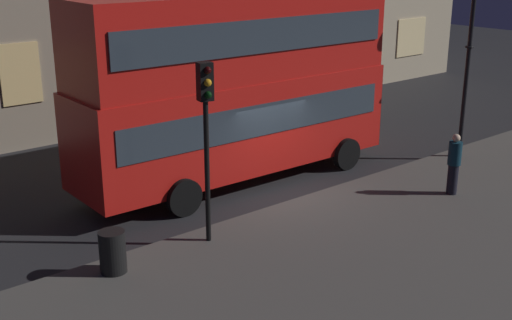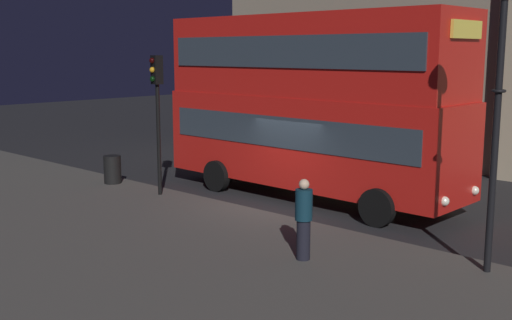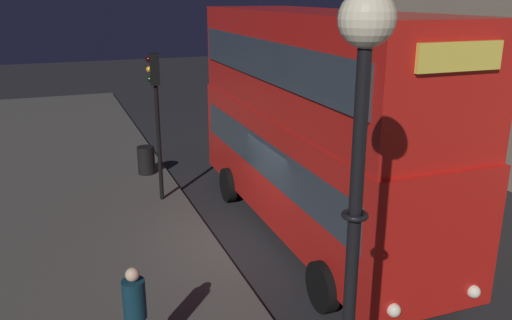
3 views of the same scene
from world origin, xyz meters
name	(u,v)px [view 2 (image 2 of 3)]	position (x,y,z in m)	size (l,w,h in m)	color
ground_plane	(281,208)	(0.00, 0.00, 0.00)	(80.00, 80.00, 0.00)	#232326
sidewalk_slab	(131,247)	(0.00, -5.23, 0.06)	(44.00, 8.72, 0.12)	#4C4944
double_decker_bus	(309,99)	(-0.26, 1.59, 3.05)	(9.99, 3.00, 5.51)	red
traffic_light_near_kerb	(157,96)	(-3.54, -1.57, 3.14)	(0.36, 0.39, 4.22)	black
street_lamp	(501,49)	(6.66, -1.46, 4.49)	(0.54, 0.54, 5.80)	black
pedestrian	(304,219)	(3.51, -3.37, 1.01)	(0.36, 0.36, 1.73)	black
litter_bin	(112,169)	(-6.02, -1.56, 0.58)	(0.57, 0.57, 0.93)	black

